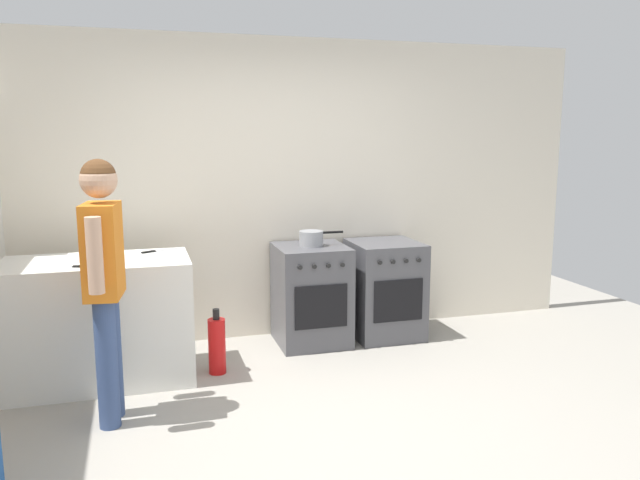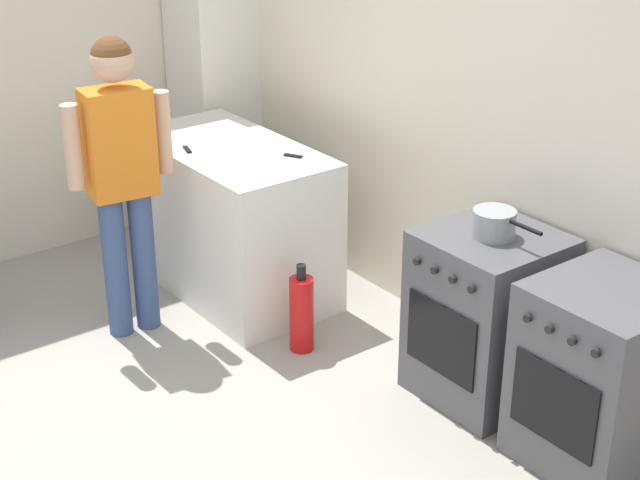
{
  "view_description": "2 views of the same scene",
  "coord_description": "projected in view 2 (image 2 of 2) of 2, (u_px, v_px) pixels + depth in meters",
  "views": [
    {
      "loc": [
        -1.04,
        -3.42,
        1.79
      ],
      "look_at": [
        0.24,
        0.94,
        1.01
      ],
      "focal_mm": 35.0,
      "sensor_mm": 36.0,
      "label": 1
    },
    {
      "loc": [
        3.17,
        -1.57,
        2.72
      ],
      "look_at": [
        0.1,
        0.75,
        0.96
      ],
      "focal_mm": 55.0,
      "sensor_mm": 36.0,
      "label": 2
    }
  ],
  "objects": [
    {
      "name": "pot",
      "position": [
        494.0,
        223.0,
        4.52
      ],
      "size": [
        0.38,
        0.2,
        0.13
      ],
      "color": "gray",
      "rests_on": "oven_left"
    },
    {
      "name": "ground_plane",
      "position": [
        169.0,
        475.0,
        4.29
      ],
      "size": [
        8.0,
        8.0,
        0.0
      ],
      "primitive_type": "plane",
      "color": "gray"
    },
    {
      "name": "counter_unit",
      "position": [
        232.0,
        219.0,
        5.75
      ],
      "size": [
        1.3,
        0.7,
        0.9
      ],
      "primitive_type": "cube",
      "color": "silver",
      "rests_on": "ground"
    },
    {
      "name": "oven_left",
      "position": [
        487.0,
        316.0,
        4.73
      ],
      "size": [
        0.59,
        0.62,
        0.85
      ],
      "color": "#4C4C51",
      "rests_on": "ground"
    },
    {
      "name": "knife_paring",
      "position": [
        186.0,
        148.0,
        5.51
      ],
      "size": [
        0.21,
        0.08,
        0.01
      ],
      "color": "silver",
      "rests_on": "counter_unit"
    },
    {
      "name": "oven_right",
      "position": [
        601.0,
        376.0,
        4.24
      ],
      "size": [
        0.59,
        0.62,
        0.85
      ],
      "color": "#4C4C51",
      "rests_on": "ground"
    },
    {
      "name": "person",
      "position": [
        121.0,
        163.0,
        5.07
      ],
      "size": [
        0.24,
        0.57,
        1.64
      ],
      "color": "#384C7A",
      "rests_on": "ground"
    },
    {
      "name": "knife_carving",
      "position": [
        309.0,
        159.0,
        5.35
      ],
      "size": [
        0.31,
        0.18,
        0.01
      ],
      "color": "silver",
      "rests_on": "counter_unit"
    },
    {
      "name": "larder_cabinet",
      "position": [
        213.0,
        80.0,
        6.47
      ],
      "size": [
        0.48,
        0.44,
        2.0
      ],
      "primitive_type": "cube",
      "color": "silver",
      "rests_on": "ground"
    },
    {
      "name": "side_wall_left",
      "position": [
        1.0,
        55.0,
        5.86
      ],
      "size": [
        0.1,
        3.1,
        2.6
      ],
      "primitive_type": "cube",
      "color": "silver",
      "rests_on": "ground"
    },
    {
      "name": "back_wall",
      "position": [
        501.0,
        111.0,
        4.82
      ],
      "size": [
        6.0,
        0.1,
        2.6
      ],
      "primitive_type": "cube",
      "color": "silver",
      "rests_on": "ground"
    },
    {
      "name": "fire_extinguisher",
      "position": [
        302.0,
        313.0,
        5.18
      ],
      "size": [
        0.13,
        0.13,
        0.5
      ],
      "color": "red",
      "rests_on": "ground"
    }
  ]
}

